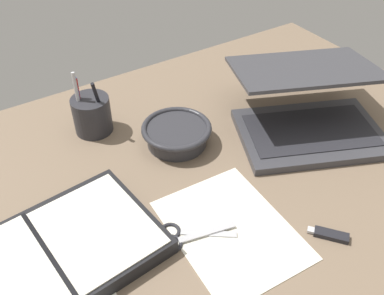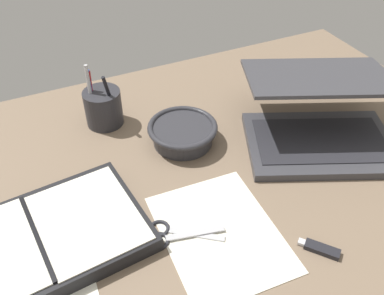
{
  "view_description": "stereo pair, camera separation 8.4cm",
  "coord_description": "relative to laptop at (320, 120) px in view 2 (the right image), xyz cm",
  "views": [
    {
      "loc": [
        -33.74,
        -48.97,
        63.33
      ],
      "look_at": [
        0.96,
        5.42,
        9.0
      ],
      "focal_mm": 40.0,
      "sensor_mm": 36.0,
      "label": 1
    },
    {
      "loc": [
        -26.36,
        -53.02,
        63.33
      ],
      "look_at": [
        0.96,
        5.42,
        9.0
      ],
      "focal_mm": 40.0,
      "sensor_mm": 36.0,
      "label": 2
    }
  ],
  "objects": [
    {
      "name": "usb_drive",
      "position": [
        -18.75,
        -25.76,
        -4.54
      ],
      "size": [
        5.8,
        6.59,
        1.0
      ],
      "rotation": [
        0.0,
        0.0,
        0.69
      ],
      "color": "black",
      "rests_on": "desk_top"
    },
    {
      "name": "planner",
      "position": [
        -62.49,
        -4.7,
        -3.4
      ],
      "size": [
        38.5,
        26.53,
        3.47
      ],
      "rotation": [
        0.0,
        0.0,
        0.11
      ],
      "color": "black",
      "rests_on": "desk_top"
    },
    {
      "name": "bowl",
      "position": [
        -28.17,
        11.48,
        -2.34
      ],
      "size": [
        15.59,
        15.59,
        4.81
      ],
      "color": "#2D2D33",
      "rests_on": "desk_top"
    },
    {
      "name": "paper_sheet_front",
      "position": [
        -32.73,
        -15.05,
        -4.96
      ],
      "size": [
        21.08,
        27.21,
        0.16
      ],
      "primitive_type": "cube",
      "rotation": [
        0.0,
        0.0,
        -0.04
      ],
      "color": "silver",
      "rests_on": "desk_top"
    },
    {
      "name": "laptop",
      "position": [
        0.0,
        0.0,
        0.0
      ],
      "size": [
        41.66,
        40.99,
        14.57
      ],
      "rotation": [
        0.0,
        0.0,
        -0.41
      ],
      "color": "#38383D",
      "rests_on": "desk_top"
    },
    {
      "name": "desk_top",
      "position": [
        -31.6,
        -4.13,
        -6.04
      ],
      "size": [
        140.0,
        100.0,
        2.0
      ],
      "primitive_type": "cube",
      "color": "#75604C",
      "rests_on": "ground"
    },
    {
      "name": "pen_cup",
      "position": [
        -41.95,
        26.05,
        -0.58
      ],
      "size": [
        8.64,
        8.64,
        15.42
      ],
      "color": "#28282D",
      "rests_on": "desk_top"
    },
    {
      "name": "scissors",
      "position": [
        -41.29,
        -11.62,
        -4.7
      ],
      "size": [
        13.78,
        9.53,
        0.8
      ],
      "rotation": [
        0.0,
        0.0,
        -0.42
      ],
      "color": "#B7B7BC",
      "rests_on": "desk_top"
    }
  ]
}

